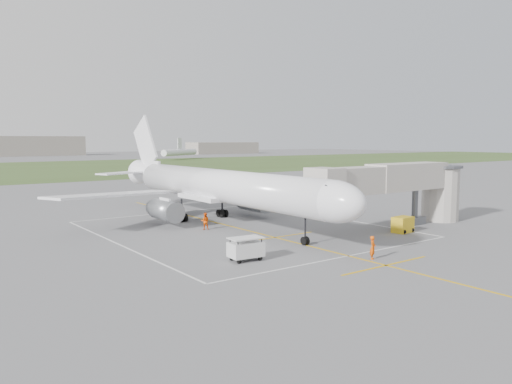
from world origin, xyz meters
TOP-DOWN VIEW (x-y plane):
  - ground at (0.00, 0.00)m, footprint 700.00×700.00m
  - grass_strip at (0.00, 130.00)m, footprint 700.00×120.00m
  - apron_markings at (0.00, -5.82)m, footprint 28.20×60.00m
  - airliner at (-0.00, 0.75)m, footprint 38.93×46.75m
  - jet_bridge at (15.72, -13.50)m, footprint 23.40×5.00m
  - gpu_unit at (12.67, -15.92)m, footprint 2.37×1.77m
  - baggage_cart at (-7.97, -16.13)m, footprint 2.89×1.90m
  - ramp_worker_nose at (0.71, -22.02)m, footprint 0.85×0.76m
  - ramp_worker_wing at (-3.43, -1.92)m, footprint 1.15×1.09m

SIDE VIEW (x-z plane):
  - ground at x=0.00m, z-range 0.00..0.00m
  - apron_markings at x=0.00m, z-range 0.00..0.01m
  - grass_strip at x=0.00m, z-range 0.00..0.02m
  - gpu_unit at x=12.67m, z-range -0.01..1.68m
  - ramp_worker_wing at x=-3.43m, z-range 0.00..1.88m
  - ramp_worker_nose at x=0.71m, z-range 0.00..1.96m
  - baggage_cart at x=-7.97m, z-range 0.02..1.94m
  - airliner at x=0.00m, z-range -2.37..11.15m
  - jet_bridge at x=15.72m, z-range 1.14..8.34m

